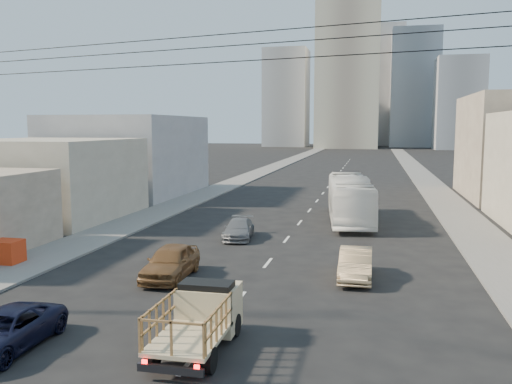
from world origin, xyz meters
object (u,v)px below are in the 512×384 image
at_px(sedan_grey, 239,229).
at_px(navy_pickup, 4,331).
at_px(flatbed_pickup, 199,315).
at_px(sedan_brown, 171,262).
at_px(sedan_tan, 356,264).
at_px(crate_stack, 3,251).
at_px(city_bus, 350,199).

bearing_deg(sedan_grey, navy_pickup, -106.18).
relative_size(flatbed_pickup, sedan_brown, 0.98).
distance_m(navy_pickup, sedan_tan, 14.76).
bearing_deg(sedan_brown, flatbed_pickup, -64.95).
relative_size(sedan_brown, crate_stack, 2.51).
bearing_deg(navy_pickup, sedan_grey, 80.29).
bearing_deg(crate_stack, sedan_tan, 3.92).
xyz_separation_m(flatbed_pickup, sedan_brown, (-3.79, 7.30, -0.32)).
xyz_separation_m(city_bus, crate_stack, (-16.50, -16.66, -0.98)).
distance_m(sedan_brown, sedan_tan, 8.49).
bearing_deg(sedan_grey, city_bus, 43.74).
distance_m(flatbed_pickup, sedan_tan, 10.11).
relative_size(navy_pickup, sedan_brown, 0.98).
height_order(sedan_brown, sedan_tan, sedan_brown).
relative_size(flatbed_pickup, sedan_grey, 1.08).
xyz_separation_m(navy_pickup, crate_stack, (-7.07, 9.26, 0.07)).
xyz_separation_m(city_bus, sedan_tan, (0.99, -15.46, -0.98)).
bearing_deg(sedan_brown, sedan_tan, 9.44).
xyz_separation_m(sedan_grey, crate_stack, (-10.04, -8.80, 0.09)).
bearing_deg(city_bus, crate_stack, -140.79).
height_order(flatbed_pickup, navy_pickup, flatbed_pickup).
bearing_deg(sedan_tan, flatbed_pickup, -117.17).
bearing_deg(sedan_tan, crate_stack, -176.66).
bearing_deg(city_bus, sedan_tan, -92.40).
bearing_deg(flatbed_pickup, sedan_brown, 117.41).
distance_m(navy_pickup, crate_stack, 11.65).
xyz_separation_m(city_bus, sedan_brown, (-7.32, -17.19, -0.90)).
bearing_deg(flatbed_pickup, sedan_tan, 63.42).
bearing_deg(sedan_brown, navy_pickup, -105.94).
height_order(city_bus, sedan_tan, city_bus).
height_order(navy_pickup, crate_stack, crate_stack).
distance_m(city_bus, sedan_grey, 10.22).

